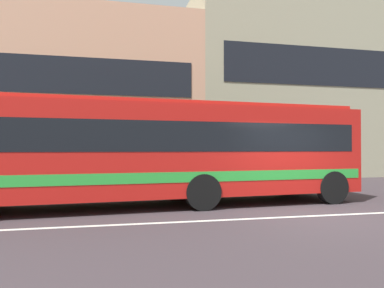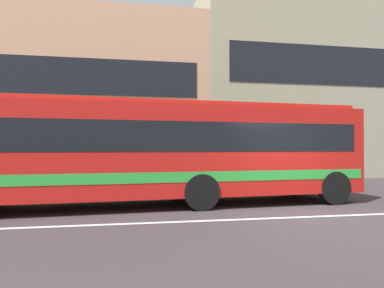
# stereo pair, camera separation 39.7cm
# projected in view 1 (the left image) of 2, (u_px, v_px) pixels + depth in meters

# --- Properties ---
(ground_plane) EXTENTS (160.00, 160.00, 0.00)m
(ground_plane) POSITION_uv_depth(u_px,v_px,m) (317.00, 216.00, 9.35)
(ground_plane) COLOR #3E3338
(lane_centre_line) EXTENTS (60.00, 0.16, 0.01)m
(lane_centre_line) POSITION_uv_depth(u_px,v_px,m) (317.00, 216.00, 9.35)
(lane_centre_line) COLOR silver
(lane_centre_line) RESTS_ON ground_plane
(hedge_row_far) EXTENTS (12.64, 1.10, 1.05)m
(hedge_row_far) POSITION_uv_depth(u_px,v_px,m) (138.00, 178.00, 14.82)
(hedge_row_far) COLOR #1D5525
(hedge_row_far) RESTS_ON ground_plane
(apartment_block_left) EXTENTS (19.21, 10.29, 9.09)m
(apartment_block_left) POSITION_uv_depth(u_px,v_px,m) (30.00, 101.00, 22.46)
(apartment_block_left) COLOR tan
(apartment_block_left) RESTS_ON ground_plane
(apartment_block_right) EXTENTS (25.56, 10.29, 11.01)m
(apartment_block_right) POSITION_uv_depth(u_px,v_px,m) (354.00, 97.00, 27.55)
(apartment_block_right) COLOR tan
(apartment_block_right) RESTS_ON ground_plane
(transit_bus) EXTENTS (12.02, 3.38, 3.04)m
(transit_bus) POSITION_uv_depth(u_px,v_px,m) (167.00, 149.00, 11.10)
(transit_bus) COLOR red
(transit_bus) RESTS_ON ground_plane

